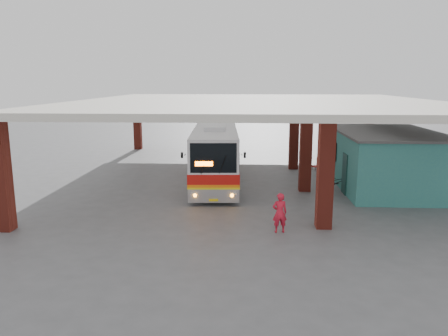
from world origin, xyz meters
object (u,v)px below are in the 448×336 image
red_chair (317,164)px  coach_bus (215,152)px  pedestrian (280,213)px  motorcycle (337,182)px

red_chair → coach_bus: bearing=-177.3°
coach_bus → pedestrian: size_ratio=7.42×
pedestrian → red_chair: (3.36, 12.37, -0.40)m
motorcycle → pedestrian: 7.52m
coach_bus → motorcycle: bearing=-23.0°
motorcycle → red_chair: motorcycle is taller
motorcycle → red_chair: size_ratio=2.26×
motorcycle → pedestrian: pedestrian is taller
coach_bus → pedestrian: coach_bus is taller
pedestrian → red_chair: size_ratio=1.88×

